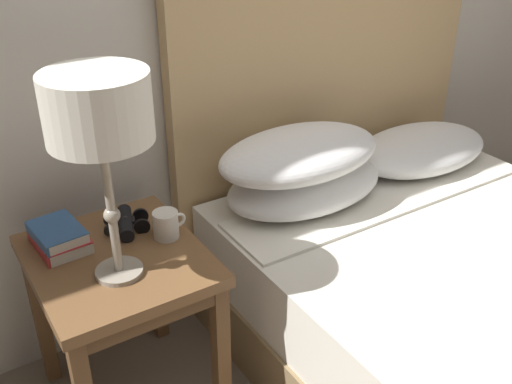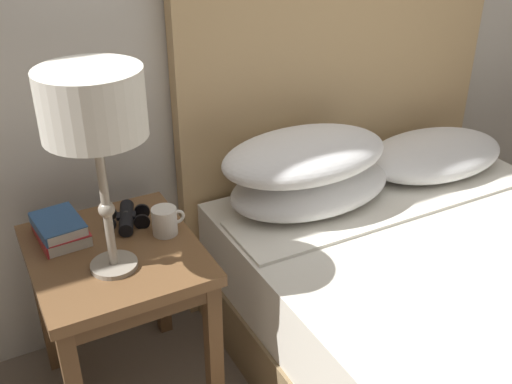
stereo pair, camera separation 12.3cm
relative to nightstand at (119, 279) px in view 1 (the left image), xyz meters
The scene contains 7 objects.
nightstand is the anchor object (origin of this frame).
bed 1.10m from the nightstand, 26.32° to the right, with size 1.38×1.84×1.34m.
table_lamp 0.56m from the nightstand, 104.80° to the right, with size 0.26×0.26×0.56m.
book_on_nightstand 0.21m from the nightstand, 132.48° to the left, with size 0.14×0.20×0.04m.
book_stacked_on_top 0.23m from the nightstand, 135.16° to the left, with size 0.14×0.19×0.03m.
binoculars_pair 0.18m from the nightstand, 56.08° to the left, with size 0.15×0.16×0.05m.
coffee_mug 0.21m from the nightstand, ahead, with size 0.10×0.08×0.08m.
Camera 1 is at (-1.07, -0.88, 1.54)m, focal length 42.00 mm.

